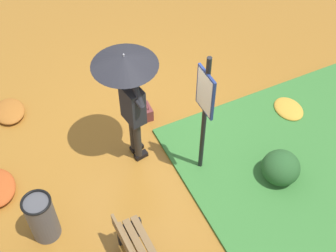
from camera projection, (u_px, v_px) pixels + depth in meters
The scene contains 9 objects.
ground_plane at pixel (141, 137), 7.86m from camera, with size 18.00×18.00×0.00m, color #9E6623.
grass_verge at pixel (334, 193), 7.08m from camera, with size 4.80×4.00×0.05m.
person_with_umbrella at pixel (128, 83), 6.51m from camera, with size 0.96×0.96×2.04m.
info_sign_post at pixel (205, 105), 6.36m from camera, with size 0.44×0.07×2.30m.
handbag at pixel (147, 111), 8.10m from camera, with size 0.31×0.16×0.37m.
trash_bin at pixel (42, 218), 6.35m from camera, with size 0.42×0.42×0.83m.
shrub_cluster at pixel (280, 166), 7.14m from camera, with size 0.66×0.60×0.54m.
leaf_pile_by_bench at pixel (289, 109), 8.22m from camera, with size 0.60×0.48×0.13m.
leaf_pile_far_path at pixel (9, 111), 8.17m from camera, with size 0.66×0.53×0.15m.
Camera 1 is at (-4.75, 1.78, 6.02)m, focal length 48.84 mm.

